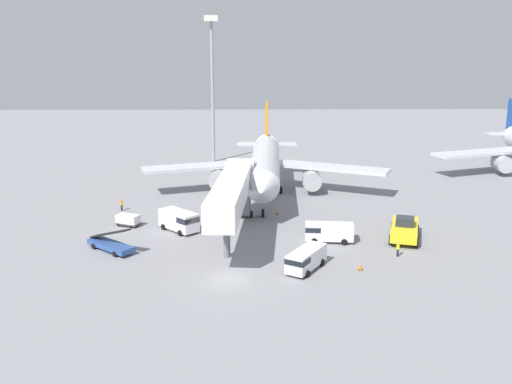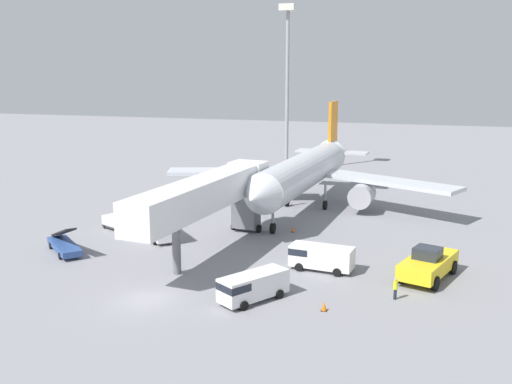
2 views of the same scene
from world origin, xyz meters
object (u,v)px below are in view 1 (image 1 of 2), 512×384
object	(u,v)px
safety_cone_alpha	(361,267)
apron_light_mast	(212,62)
safety_cone_bravo	(277,212)
service_van_far_left	(305,259)
airplane_at_gate	(265,164)
baggage_cart_mid_center	(128,220)
jet_bridge	(233,191)
pushback_tug	(405,229)
service_van_outer_left	(180,220)
ground_crew_worker_midground	(398,248)
service_van_far_right	(328,231)
ground_crew_worker_foreground	(121,204)
belt_loader_truck	(111,244)

from	to	relation	value
safety_cone_alpha	apron_light_mast	size ratio (longest dim) A/B	0.02
safety_cone_bravo	service_van_far_left	bearing A→B (deg)	-84.89
airplane_at_gate	baggage_cart_mid_center	bearing A→B (deg)	-138.38
jet_bridge	safety_cone_alpha	size ratio (longest dim) A/B	33.97
pushback_tug	apron_light_mast	world-z (taller)	apron_light_mast
safety_cone_alpha	service_van_outer_left	bearing A→B (deg)	146.77
pushback_tug	safety_cone_bravo	xyz separation A→B (m)	(-13.53, 9.95, -0.93)
pushback_tug	ground_crew_worker_midground	size ratio (longest dim) A/B	4.57
jet_bridge	safety_cone_alpha	world-z (taller)	jet_bridge
jet_bridge	service_van_far_left	bearing A→B (deg)	-54.40
airplane_at_gate	service_van_far_left	xyz separation A→B (m)	(2.83, -29.11, -3.33)
service_van_far_right	ground_crew_worker_foreground	bearing A→B (deg)	153.42
airplane_at_gate	jet_bridge	size ratio (longest dim) A/B	1.63
airplane_at_gate	pushback_tug	xyz separation A→B (m)	(14.70, -20.44, -3.26)
service_van_outer_left	baggage_cart_mid_center	bearing A→B (deg)	161.56
ground_crew_worker_foreground	service_van_far_left	bearing A→B (deg)	-43.41
jet_bridge	pushback_tug	distance (m)	19.38
service_van_far_right	safety_cone_bravo	xyz separation A→B (m)	(-4.94, 10.52, -0.88)
service_van_far_left	ground_crew_worker_foreground	xyz separation A→B (m)	(-21.84, 20.66, -0.28)
safety_cone_alpha	ground_crew_worker_midground	bearing A→B (deg)	38.58
belt_loader_truck	service_van_far_right	distance (m)	23.16
airplane_at_gate	ground_crew_worker_foreground	distance (m)	21.11
ground_crew_worker_foreground	safety_cone_alpha	world-z (taller)	ground_crew_worker_foreground
service_van_far_left	service_van_far_right	size ratio (longest dim) A/B	1.03
ground_crew_worker_foreground	service_van_outer_left	bearing A→B (deg)	-45.27
safety_cone_alpha	apron_light_mast	xyz separation A→B (m)	(-16.89, 53.83, 17.84)
service_van_far_right	belt_loader_truck	bearing A→B (deg)	-173.95
service_van_outer_left	safety_cone_alpha	bearing A→B (deg)	-33.23
ground_crew_worker_foreground	ground_crew_worker_midground	xyz separation A→B (m)	(31.60, -17.22, -0.02)
service_van_outer_left	ground_crew_worker_midground	bearing A→B (deg)	-20.44
pushback_tug	service_van_far_right	bearing A→B (deg)	-176.19
baggage_cart_mid_center	apron_light_mast	xyz separation A→B (m)	(8.05, 39.54, 17.39)
belt_loader_truck	safety_cone_alpha	size ratio (longest dim) A/B	8.66
service_van_far_right	airplane_at_gate	bearing A→B (deg)	106.20
belt_loader_truck	pushback_tug	bearing A→B (deg)	5.45
jet_bridge	service_van_outer_left	world-z (taller)	jet_bridge
airplane_at_gate	service_van_far_right	xyz separation A→B (m)	(6.11, -21.01, -3.31)
ground_crew_worker_midground	safety_cone_bravo	xyz separation A→B (m)	(-11.42, 15.17, -0.56)
service_van_far_right	baggage_cart_mid_center	bearing A→B (deg)	165.20
pushback_tug	ground_crew_worker_midground	xyz separation A→B (m)	(-2.10, -5.22, -0.37)
safety_cone_alpha	safety_cone_bravo	bearing A→B (deg)	110.32
belt_loader_truck	ground_crew_worker_midground	xyz separation A→B (m)	(29.52, -2.21, 0.11)
pushback_tug	ground_crew_worker_foreground	size ratio (longest dim) A/B	4.46
baggage_cart_mid_center	jet_bridge	bearing A→B (deg)	-18.95
airplane_at_gate	service_van_far_left	world-z (taller)	airplane_at_gate
jet_bridge	service_van_far_right	world-z (taller)	jet_bridge
baggage_cart_mid_center	safety_cone_alpha	size ratio (longest dim) A/B	4.63
service_van_far_left	service_van_far_right	world-z (taller)	service_van_far_right
jet_bridge	service_van_far_left	world-z (taller)	jet_bridge
airplane_at_gate	service_van_outer_left	bearing A→B (deg)	-121.48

